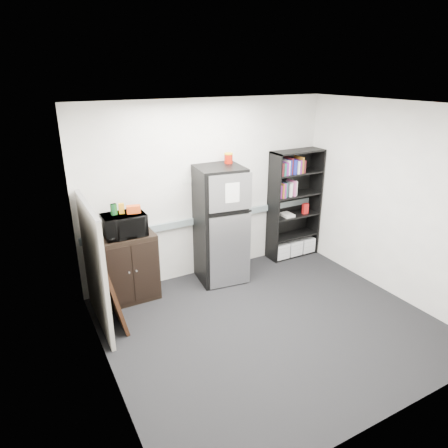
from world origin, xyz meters
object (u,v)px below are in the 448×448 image
(bookshelf, at_px, (294,205))
(cubicle_partition, at_px, (94,266))
(microwave, at_px, (124,225))
(cabinet, at_px, (128,267))
(refrigerator, at_px, (219,225))

(bookshelf, bearing_deg, cubicle_partition, -171.94)
(bookshelf, height_order, microwave, bookshelf)
(cubicle_partition, bearing_deg, bookshelf, 8.06)
(bookshelf, height_order, cubicle_partition, bookshelf)
(cabinet, bearing_deg, bookshelf, 1.26)
(cabinet, bearing_deg, refrigerator, -3.25)
(bookshelf, distance_m, refrigerator, 1.52)
(bookshelf, relative_size, cabinet, 1.91)
(bookshelf, relative_size, microwave, 3.34)
(bookshelf, xyz_separation_m, microwave, (-2.92, -0.08, 0.21))
(bookshelf, xyz_separation_m, cubicle_partition, (-3.43, -0.49, -0.10))
(microwave, height_order, refrigerator, refrigerator)
(cubicle_partition, distance_m, microwave, 0.72)
(microwave, bearing_deg, cabinet, 89.77)
(bookshelf, distance_m, microwave, 2.93)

